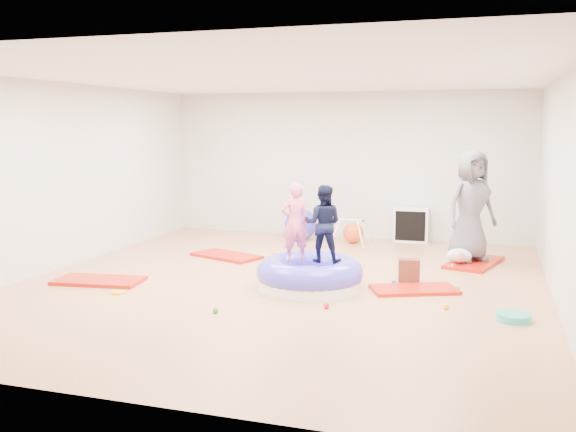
% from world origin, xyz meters
% --- Properties ---
extents(room, '(7.01, 8.01, 2.81)m').
position_xyz_m(room, '(0.00, 0.00, 1.40)').
color(room, '#BB764D').
rests_on(room, ground).
extents(gym_mat_front_left, '(1.26, 0.75, 0.05)m').
position_xyz_m(gym_mat_front_left, '(-2.43, -0.70, 0.02)').
color(gym_mat_front_left, red).
rests_on(gym_mat_front_left, ground).
extents(gym_mat_mid_left, '(1.28, 0.95, 0.05)m').
position_xyz_m(gym_mat_mid_left, '(-1.43, 1.44, 0.02)').
color(gym_mat_mid_left, red).
rests_on(gym_mat_mid_left, ground).
extents(gym_mat_center_back, '(0.91, 1.39, 0.05)m').
position_xyz_m(gym_mat_center_back, '(-0.27, 1.18, 0.03)').
color(gym_mat_center_back, red).
rests_on(gym_mat_center_back, ground).
extents(gym_mat_right, '(1.23, 0.95, 0.05)m').
position_xyz_m(gym_mat_right, '(1.79, 0.15, 0.02)').
color(gym_mat_right, red).
rests_on(gym_mat_right, ground).
extents(gym_mat_rear_right, '(0.93, 1.37, 0.05)m').
position_xyz_m(gym_mat_rear_right, '(2.49, 2.10, 0.03)').
color(gym_mat_rear_right, red).
rests_on(gym_mat_rear_right, ground).
extents(inflatable_cushion, '(1.43, 1.43, 0.45)m').
position_xyz_m(inflatable_cushion, '(0.44, -0.14, 0.17)').
color(inflatable_cushion, white).
rests_on(inflatable_cushion, ground).
extents(child_pink, '(0.46, 0.42, 1.05)m').
position_xyz_m(child_pink, '(0.24, -0.15, 0.94)').
color(child_pink, '#F06188').
rests_on(child_pink, inflatable_cushion).
extents(child_navy, '(0.53, 0.44, 1.03)m').
position_xyz_m(child_navy, '(0.61, -0.08, 0.92)').
color(child_navy, black).
rests_on(child_navy, inflatable_cushion).
extents(adult_caregiver, '(1.00, 0.97, 1.73)m').
position_xyz_m(adult_caregiver, '(2.41, 2.16, 0.92)').
color(adult_caregiver, '#54525B').
rests_on(adult_caregiver, gym_mat_rear_right).
extents(infant, '(0.38, 0.39, 0.23)m').
position_xyz_m(infant, '(2.27, 1.87, 0.17)').
color(infant, silver).
rests_on(infant, gym_mat_rear_right).
extents(ball_pit_balls, '(2.68, 3.36, 0.07)m').
position_xyz_m(ball_pit_balls, '(1.58, 0.12, 0.03)').
color(ball_pit_balls, '#2B2FCA').
rests_on(ball_pit_balls, ground).
extents(exercise_ball_blue, '(0.61, 0.61, 0.61)m').
position_xyz_m(exercise_ball_blue, '(-0.71, 3.34, 0.30)').
color(exercise_ball_blue, '#2B2FCA').
rests_on(exercise_ball_blue, ground).
extents(exercise_ball_orange, '(0.39, 0.39, 0.39)m').
position_xyz_m(exercise_ball_orange, '(0.30, 3.35, 0.19)').
color(exercise_ball_orange, '#E65120').
rests_on(exercise_ball_orange, ground).
extents(infant_play_gym, '(0.64, 0.61, 0.49)m').
position_xyz_m(infant_play_gym, '(0.30, 3.03, 0.33)').
color(infant_play_gym, white).
rests_on(infant_play_gym, ground).
extents(cube_shelf, '(0.64, 0.32, 0.64)m').
position_xyz_m(cube_shelf, '(1.30, 3.79, 0.32)').
color(cube_shelf, white).
rests_on(cube_shelf, ground).
extents(balance_disc, '(0.38, 0.38, 0.08)m').
position_xyz_m(balance_disc, '(2.99, -0.83, 0.04)').
color(balance_disc, teal).
rests_on(balance_disc, ground).
extents(backpack, '(0.31, 0.22, 0.33)m').
position_xyz_m(backpack, '(1.66, 0.59, 0.17)').
color(backpack, '#A03A23').
rests_on(backpack, ground).
extents(yellow_toy, '(0.18, 0.18, 0.03)m').
position_xyz_m(yellow_toy, '(-1.84, -1.14, 0.01)').
color(yellow_toy, '#FFB400').
rests_on(yellow_toy, ground).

